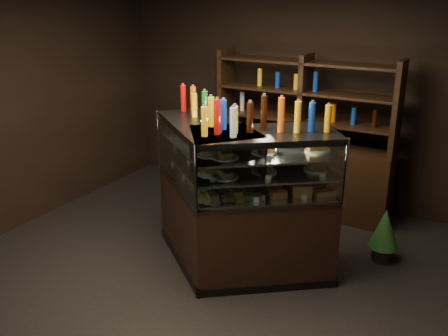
{
  "coord_description": "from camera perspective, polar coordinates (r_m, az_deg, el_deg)",
  "views": [
    {
      "loc": [
        2.35,
        -3.68,
        2.7
      ],
      "look_at": [
        0.2,
        0.18,
        1.13
      ],
      "focal_mm": 40.0,
      "sensor_mm": 36.0,
      "label": 1
    }
  ],
  "objects": [
    {
      "name": "ground",
      "position": [
        5.14,
        -3.0,
        -12.18
      ],
      "size": [
        5.0,
        5.0,
        0.0
      ],
      "primitive_type": "plane",
      "color": "black",
      "rests_on": "ground"
    },
    {
      "name": "room_shell",
      "position": [
        4.44,
        -3.45,
        9.66
      ],
      "size": [
        5.02,
        5.02,
        3.01
      ],
      "color": "black",
      "rests_on": "ground"
    },
    {
      "name": "display_case",
      "position": [
        5.06,
        1.17,
        -6.2
      ],
      "size": [
        2.13,
        1.41,
        1.5
      ],
      "rotation": [
        0.0,
        0.0,
        -0.03
      ],
      "color": "black",
      "rests_on": "ground"
    },
    {
      "name": "food_display",
      "position": [
        4.82,
        1.18,
        0.3
      ],
      "size": [
        1.75,
        0.93,
        0.46
      ],
      "color": "#DC984F",
      "rests_on": "display_case"
    },
    {
      "name": "bottles_top",
      "position": [
        4.69,
        1.28,
        6.37
      ],
      "size": [
        1.57,
        0.78,
        0.3
      ],
      "color": "#0F38B2",
      "rests_on": "display_case"
    },
    {
      "name": "potted_conifer",
      "position": [
        5.49,
        17.91,
        -6.5
      ],
      "size": [
        0.31,
        0.31,
        0.66
      ],
      "rotation": [
        0.0,
        0.0,
        -0.05
      ],
      "color": "black",
      "rests_on": "ground"
    },
    {
      "name": "back_shelving",
      "position": [
        6.44,
        8.82,
        0.4
      ],
      "size": [
        2.26,
        0.43,
        2.0
      ],
      "rotation": [
        0.0,
        0.0,
        -0.0
      ],
      "color": "black",
      "rests_on": "ground"
    }
  ]
}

